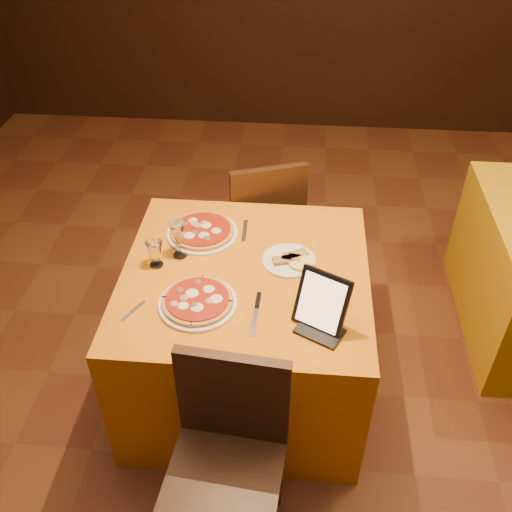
# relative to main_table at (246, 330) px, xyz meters

# --- Properties ---
(floor) EXTENTS (6.00, 7.00, 0.01)m
(floor) POSITION_rel_main_table_xyz_m (0.44, -0.48, -0.38)
(floor) COLOR #5E2D19
(floor) RESTS_ON ground
(main_table) EXTENTS (1.10, 1.10, 0.75)m
(main_table) POSITION_rel_main_table_xyz_m (0.00, 0.00, 0.00)
(main_table) COLOR orange
(main_table) RESTS_ON floor
(chair_main_near) EXTENTS (0.48, 0.48, 0.91)m
(chair_main_near) POSITION_rel_main_table_xyz_m (0.00, -0.82, 0.08)
(chair_main_near) COLOR black
(chair_main_near) RESTS_ON floor
(chair_main_far) EXTENTS (0.55, 0.55, 0.91)m
(chair_main_far) POSITION_rel_main_table_xyz_m (0.00, 0.82, 0.08)
(chair_main_far) COLOR black
(chair_main_far) RESTS_ON floor
(pizza_near) EXTENTS (0.33, 0.33, 0.03)m
(pizza_near) POSITION_rel_main_table_xyz_m (-0.18, -0.23, 0.39)
(pizza_near) COLOR white
(pizza_near) RESTS_ON main_table
(pizza_far) EXTENTS (0.34, 0.34, 0.03)m
(pizza_far) POSITION_rel_main_table_xyz_m (-0.23, 0.26, 0.39)
(pizza_far) COLOR white
(pizza_far) RESTS_ON main_table
(cutlet_dish) EXTENTS (0.24, 0.24, 0.03)m
(cutlet_dish) POSITION_rel_main_table_xyz_m (0.19, 0.09, 0.39)
(cutlet_dish) COLOR white
(cutlet_dish) RESTS_ON main_table
(wine_glass) EXTENTS (0.10, 0.10, 0.19)m
(wine_glass) POSITION_rel_main_table_xyz_m (-0.31, 0.09, 0.47)
(wine_glass) COLOR #D8C57B
(wine_glass) RESTS_ON main_table
(water_glass) EXTENTS (0.10, 0.10, 0.13)m
(water_glass) POSITION_rel_main_table_xyz_m (-0.40, 0.01, 0.44)
(water_glass) COLOR white
(water_glass) RESTS_ON main_table
(tablet) EXTENTS (0.23, 0.19, 0.24)m
(tablet) POSITION_rel_main_table_xyz_m (0.33, -0.29, 0.49)
(tablet) COLOR black
(tablet) RESTS_ON main_table
(knife) EXTENTS (0.03, 0.24, 0.01)m
(knife) POSITION_rel_main_table_xyz_m (0.07, -0.27, 0.38)
(knife) COLOR silver
(knife) RESTS_ON main_table
(fork_near) EXTENTS (0.08, 0.13, 0.01)m
(fork_near) POSITION_rel_main_table_xyz_m (-0.43, -0.29, 0.38)
(fork_near) COLOR #B9BAC0
(fork_near) RESTS_ON main_table
(fork_far) EXTENTS (0.03, 0.18, 0.01)m
(fork_far) POSITION_rel_main_table_xyz_m (-0.03, 0.30, 0.38)
(fork_far) COLOR #A8A7AE
(fork_far) RESTS_ON main_table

